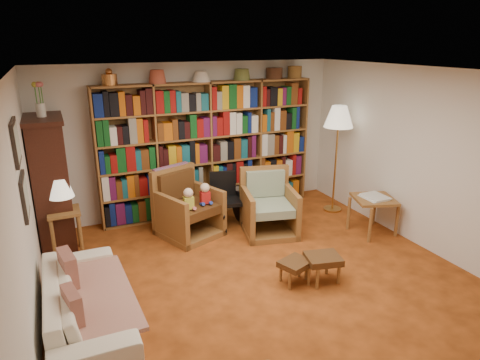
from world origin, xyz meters
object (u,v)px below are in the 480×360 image
floor_lamp (339,121)px  side_table_papers (374,203)px  sofa (86,303)px  footstool_a (295,265)px  armchair_sage (266,208)px  wheelchair (226,201)px  side_table_lamp (65,222)px  armchair_leather (187,207)px  footstool_b (323,260)px

floor_lamp → side_table_papers: 1.48m
sofa → footstool_a: (2.37, -0.14, -0.04)m
armchair_sage → wheelchair: armchair_sage is taller
sofa → floor_lamp: floor_lamp is taller
armchair_sage → side_table_lamp: bearing=171.8°
sofa → armchair_sage: armchair_sage is taller
side_table_lamp → wheelchair: 2.38m
wheelchair → footstool_a: 1.99m
side_table_papers → footstool_a: (-1.82, -0.77, -0.24)m
wheelchair → floor_lamp: size_ratio=0.47×
sofa → wheelchair: wheelchair is taller
armchair_sage → wheelchair: 0.68m
armchair_leather → floor_lamp: floor_lamp is taller
wheelchair → side_table_papers: (1.92, -1.21, 0.10)m
side_table_lamp → footstool_b: bearing=-35.7°
side_table_papers → footstool_a: size_ratio=1.66×
wheelchair → side_table_papers: wheelchair is taller
sofa → footstool_b: 2.72m
floor_lamp → footstool_a: size_ratio=4.13×
footstool_b → footstool_a: bearing=164.1°
sofa → armchair_sage: (2.76, 1.36, 0.08)m
footstool_a → footstool_b: bearing=-15.9°
footstool_a → footstool_b: (0.33, -0.09, 0.04)m
armchair_leather → footstool_b: 2.31m
sofa → footstool_a: 2.38m
wheelchair → armchair_leather: bearing=-176.3°
sofa → footstool_b: size_ratio=4.12×
sofa → side_table_papers: size_ratio=2.67×
floor_lamp → side_table_papers: size_ratio=2.48×
side_table_lamp → armchair_sage: 2.89m
armchair_leather → floor_lamp: bearing=-3.5°
side_table_lamp → footstool_b: size_ratio=1.37×
armchair_leather → side_table_papers: armchair_leather is taller
side_table_lamp → side_table_papers: bearing=-15.0°
sofa → wheelchair: size_ratio=2.29×
side_table_lamp → sofa: bearing=-86.8°
armchair_leather → armchair_sage: (1.14, -0.43, -0.04)m
sofa → footstool_a: size_ratio=4.45×
side_table_lamp → footstool_b: (2.81, -2.02, -0.19)m
armchair_leather → side_table_papers: bearing=-24.4°
side_table_lamp → footstool_a: bearing=-37.8°
sofa → footstool_a: bearing=-93.5°
armchair_leather → armchair_sage: armchair_leather is taller
armchair_sage → wheelchair: (-0.48, 0.48, 0.02)m
wheelchair → armchair_sage: bearing=-44.8°
floor_lamp → armchair_sage: bearing=-169.3°
sofa → footstool_a: sofa is taller
armchair_leather → footstool_b: bearing=-61.9°
armchair_sage → floor_lamp: size_ratio=0.53×
side_table_lamp → wheelchair: wheelchair is taller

